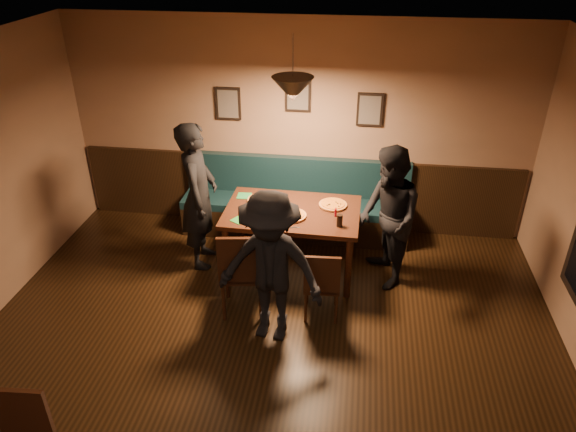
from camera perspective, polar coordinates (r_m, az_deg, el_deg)
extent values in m
plane|color=black|center=(4.91, -4.46, -21.29)|extent=(7.00, 7.00, 0.00)
plane|color=silver|center=(3.28, -6.36, 11.61)|extent=(7.00, 7.00, 0.00)
plane|color=#8C704F|center=(6.99, 1.07, 9.35)|extent=(6.00, 0.00, 6.00)
cube|color=black|center=(7.32, 0.98, 2.64)|extent=(5.88, 0.06, 1.00)
cube|color=black|center=(7.03, -6.40, 11.86)|extent=(0.32, 0.04, 0.42)
cube|color=black|center=(6.82, 1.07, 12.82)|extent=(0.32, 0.04, 0.42)
cube|color=black|center=(6.82, 8.73, 11.17)|extent=(0.32, 0.04, 0.42)
cone|color=black|center=(5.61, 0.51, 13.43)|extent=(0.44, 0.44, 0.25)
cube|color=black|center=(6.36, 0.44, -2.67)|extent=(1.57, 1.03, 0.83)
imported|color=black|center=(6.39, -9.52, 2.12)|extent=(0.51, 0.71, 1.82)
imported|color=black|center=(6.08, 10.63, -0.26)|extent=(0.85, 0.97, 1.68)
imported|color=black|center=(5.18, -1.90, -5.63)|extent=(1.14, 0.76, 1.64)
cylinder|color=orange|center=(6.34, -2.65, 1.74)|extent=(0.39, 0.39, 0.04)
cylinder|color=orange|center=(6.01, 0.38, 0.08)|extent=(0.35, 0.35, 0.04)
cylinder|color=orange|center=(6.26, 4.82, 1.23)|extent=(0.43, 0.43, 0.04)
cylinder|color=black|center=(5.83, 5.54, -0.48)|extent=(0.07, 0.07, 0.14)
cylinder|color=maroon|center=(6.03, 5.12, 0.45)|extent=(0.03, 0.03, 0.12)
cube|color=#207A38|center=(6.49, -4.71, 2.16)|extent=(0.17, 0.17, 0.01)
cube|color=#1F7526|center=(5.97, -5.30, -0.44)|extent=(0.20, 0.20, 0.01)
cube|color=silver|center=(5.82, -0.52, -1.21)|extent=(0.19, 0.06, 0.00)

